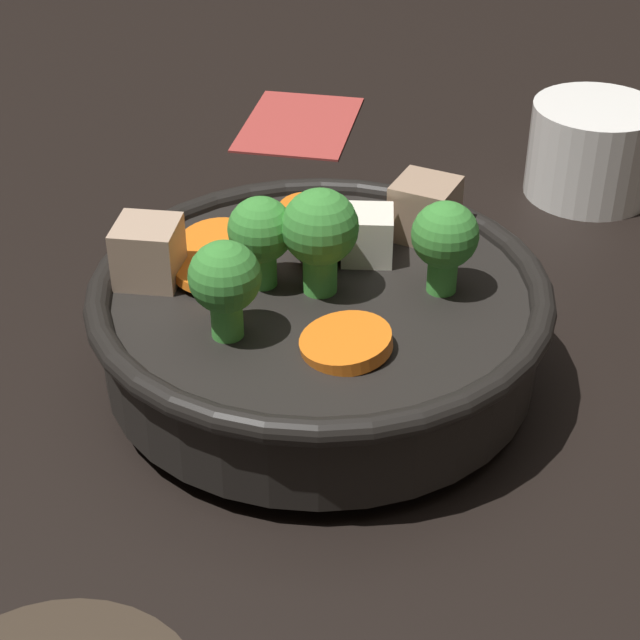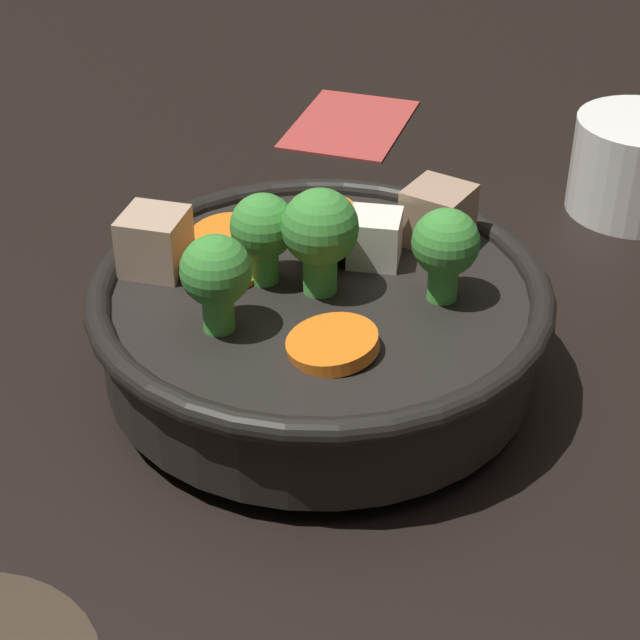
# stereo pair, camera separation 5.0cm
# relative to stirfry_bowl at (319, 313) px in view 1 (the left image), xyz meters

# --- Properties ---
(ground_plane) EXTENTS (3.00, 3.00, 0.00)m
(ground_plane) POSITION_rel_stirfry_bowl_xyz_m (0.00, 0.00, -0.04)
(ground_plane) COLOR black
(stirfry_bowl) EXTENTS (0.22, 0.22, 0.10)m
(stirfry_bowl) POSITION_rel_stirfry_bowl_xyz_m (0.00, 0.00, 0.00)
(stirfry_bowl) COLOR black
(stirfry_bowl) RESTS_ON ground_plane
(tea_cup) EXTENTS (0.08, 0.08, 0.06)m
(tea_cup) POSITION_rel_stirfry_bowl_xyz_m (-0.23, 0.13, -0.01)
(tea_cup) COLOR white
(tea_cup) RESTS_ON ground_plane
(napkin) EXTENTS (0.11, 0.08, 0.00)m
(napkin) POSITION_rel_stirfry_bowl_xyz_m (-0.29, -0.08, -0.04)
(napkin) COLOR #A33833
(napkin) RESTS_ON ground_plane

